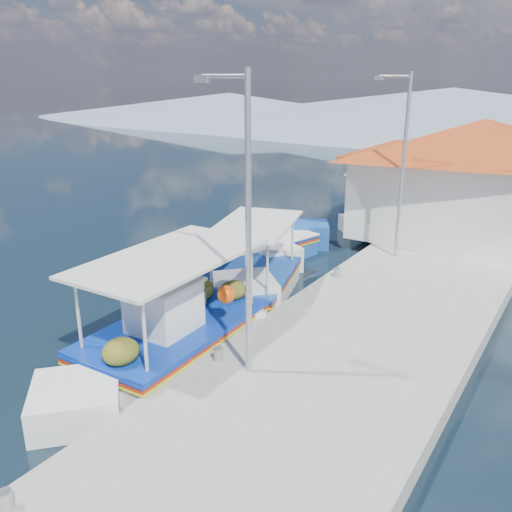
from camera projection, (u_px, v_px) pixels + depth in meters
The scene contains 10 objects.
ground at pixel (32, 371), 12.10m from camera, with size 160.00×160.00×0.00m, color black.
quay at pixel (377, 326), 13.72m from camera, with size 5.00×44.00×0.50m, color #A5A29A.
bollards at pixel (292, 303), 14.09m from camera, with size 0.20×17.20×0.30m.
main_caique at pixel (177, 332), 12.74m from camera, with size 2.60×8.40×2.76m.
caique_green_canopy at pixel (257, 284), 16.13m from camera, with size 3.32×6.54×2.56m.
caique_blue_hull at pixel (265, 250), 19.47m from camera, with size 3.07×6.55×1.20m.
caique_far at pixel (381, 209), 24.85m from camera, with size 2.28×7.25×2.54m.
harbor_building at pixel (478, 177), 19.89m from camera, with size 10.49×10.49×4.40m.
lamp_post_near at pixel (244, 215), 10.12m from camera, with size 1.21×0.14×6.00m.
lamp_post_far at pixel (401, 157), 17.25m from camera, with size 1.21×0.14×6.00m.
Camera 1 is at (10.08, -6.11, 6.34)m, focal length 37.40 mm.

